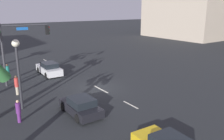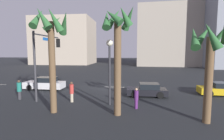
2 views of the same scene
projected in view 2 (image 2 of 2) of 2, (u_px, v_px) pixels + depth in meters
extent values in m
plane|color=#232628|center=(109.00, 87.00, 22.13)|extent=(220.00, 220.00, 0.00)
cube|color=silver|center=(216.00, 89.00, 20.69)|extent=(1.89, 0.14, 0.01)
cube|color=silver|center=(151.00, 88.00, 21.53)|extent=(1.82, 0.14, 0.01)
cube|color=silver|center=(114.00, 87.00, 22.05)|extent=(2.49, 0.14, 0.01)
cube|color=silver|center=(37.00, 85.00, 23.21)|extent=(2.40, 0.14, 0.01)
cube|color=silver|center=(0.00, 84.00, 23.83)|extent=(1.81, 0.14, 0.01)
cube|color=gold|center=(220.00, 90.00, 17.91)|extent=(4.15, 1.97, 0.65)
cube|color=black|center=(223.00, 85.00, 17.81)|extent=(2.03, 1.66, 0.50)
cylinder|color=black|center=(210.00, 93.00, 17.30)|extent=(0.65, 0.25, 0.64)
cylinder|color=black|center=(204.00, 90.00, 18.95)|extent=(0.65, 0.25, 0.64)
cube|color=silver|center=(45.00, 85.00, 20.77)|extent=(4.59, 1.80, 0.74)
cube|color=black|center=(47.00, 79.00, 20.67)|extent=(2.21, 1.56, 0.54)
cylinder|color=black|center=(29.00, 88.00, 20.16)|extent=(0.64, 0.23, 0.64)
cylinder|color=black|center=(37.00, 85.00, 21.78)|extent=(0.64, 0.23, 0.64)
cylinder|color=black|center=(53.00, 88.00, 19.80)|extent=(0.64, 0.23, 0.64)
cylinder|color=black|center=(59.00, 85.00, 21.42)|extent=(0.64, 0.23, 0.64)
cube|color=black|center=(147.00, 91.00, 17.57)|extent=(3.92, 1.81, 0.61)
cube|color=black|center=(149.00, 86.00, 17.49)|extent=(1.89, 1.58, 0.53)
cylinder|color=black|center=(135.00, 95.00, 16.88)|extent=(0.64, 0.22, 0.64)
cylinder|color=black|center=(134.00, 91.00, 18.55)|extent=(0.64, 0.22, 0.64)
cylinder|color=black|center=(160.00, 95.00, 16.63)|extent=(0.64, 0.22, 0.64)
cylinder|color=black|center=(158.00, 91.00, 18.29)|extent=(0.64, 0.22, 0.64)
cylinder|color=#38383D|center=(35.00, 67.00, 15.25)|extent=(0.20, 0.20, 6.20)
cylinder|color=#38383D|center=(47.00, 36.00, 17.15)|extent=(0.35, 4.48, 0.12)
cube|color=black|center=(58.00, 43.00, 19.41)|extent=(0.34, 0.34, 0.95)
sphere|color=red|center=(59.00, 40.00, 19.56)|extent=(0.20, 0.20, 0.20)
sphere|color=#392605|center=(59.00, 43.00, 19.59)|extent=(0.20, 0.20, 0.20)
sphere|color=black|center=(59.00, 46.00, 19.62)|extent=(0.20, 0.20, 0.20)
cube|color=#1959B2|center=(46.00, 39.00, 16.97)|extent=(0.10, 1.10, 0.28)
cylinder|color=#2D2D33|center=(110.00, 76.00, 14.42)|extent=(0.18, 0.18, 4.86)
sphere|color=#F2EACC|center=(110.00, 43.00, 14.14)|extent=(0.56, 0.56, 0.56)
cylinder|color=#333338|center=(20.00, 95.00, 16.31)|extent=(0.41, 0.41, 0.76)
cylinder|color=#1E7266|center=(19.00, 87.00, 16.23)|extent=(0.55, 0.55, 0.83)
sphere|color=brown|center=(19.00, 81.00, 16.18)|extent=(0.22, 0.22, 0.22)
cylinder|color=#59266B|center=(136.00, 104.00, 13.66)|extent=(0.32, 0.32, 0.68)
cylinder|color=#59266B|center=(136.00, 95.00, 13.58)|extent=(0.43, 0.43, 0.74)
sphere|color=tan|center=(136.00, 89.00, 13.53)|extent=(0.20, 0.20, 0.20)
cylinder|color=#B2A58C|center=(72.00, 98.00, 15.47)|extent=(0.34, 0.34, 0.75)
cylinder|color=#BF3833|center=(72.00, 89.00, 15.39)|extent=(0.45, 0.45, 0.82)
sphere|color=brown|center=(71.00, 83.00, 15.34)|extent=(0.22, 0.22, 0.22)
cylinder|color=brown|center=(52.00, 68.00, 12.52)|extent=(0.45, 0.45, 6.50)
cone|color=#2D6633|center=(38.00, 18.00, 12.26)|extent=(0.56, 1.75, 1.72)
cone|color=#2D6633|center=(43.00, 18.00, 11.43)|extent=(1.42, 0.81, 1.61)
cone|color=#2D6633|center=(55.00, 20.00, 11.56)|extent=(1.29, 1.27, 1.65)
cone|color=#2D6633|center=(64.00, 23.00, 12.60)|extent=(1.41, 1.77, 1.70)
cone|color=#2D6633|center=(53.00, 24.00, 12.91)|extent=(1.57, 0.93, 1.39)
cylinder|color=brown|center=(209.00, 81.00, 10.70)|extent=(0.47, 0.47, 5.30)
cone|color=#2D6633|center=(194.00, 37.00, 10.68)|extent=(0.83, 1.76, 1.68)
cone|color=#2D6633|center=(212.00, 36.00, 9.71)|extent=(1.33, 0.94, 1.70)
cone|color=#2D6633|center=(219.00, 37.00, 10.90)|extent=(1.35, 1.47, 1.78)
cone|color=#2D6633|center=(203.00, 35.00, 11.17)|extent=(1.45, 0.85, 1.56)
cylinder|color=brown|center=(118.00, 68.00, 11.99)|extent=(0.50, 0.50, 6.63)
cone|color=#2D6633|center=(107.00, 20.00, 11.67)|extent=(0.69, 1.41, 1.51)
cone|color=#2D6633|center=(114.00, 17.00, 11.07)|extent=(1.46, 0.98, 1.25)
cone|color=#2D6633|center=(125.00, 16.00, 11.18)|extent=(1.23, 1.31, 1.36)
cone|color=#2D6633|center=(129.00, 18.00, 11.99)|extent=(1.27, 1.61, 1.68)
cone|color=#2D6633|center=(114.00, 18.00, 12.32)|extent=(1.43, 1.09, 1.52)
cube|color=#B2A38E|center=(65.00, 42.00, 65.63)|extent=(20.67, 16.19, 16.51)
cube|color=#9E9384|center=(168.00, 37.00, 58.56)|extent=(21.00, 18.20, 18.76)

